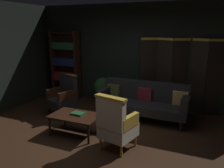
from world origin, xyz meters
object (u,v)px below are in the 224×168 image
Objects in this scene: folding_screen at (180,74)px; bookshelf at (66,64)px; coffee_table at (75,117)px; book_green_cloth at (78,113)px; armchair_gilt_accent at (116,124)px; armchair_wing_left at (63,96)px; potted_plant at (103,90)px; velvet_couch at (144,100)px.

folding_screen is 3.41m from bookshelf.
book_green_cloth reaches higher than coffee_table.
folding_screen is 2.01× the size of armchair_gilt_accent.
folding_screen is 2.66m from armchair_gilt_accent.
book_green_cloth is (0.88, -0.75, -0.05)m from armchair_wing_left.
armchair_wing_left is at bearing -150.37° from folding_screen.
coffee_table is at bearing -81.38° from potted_plant.
bookshelf is 0.97× the size of velvet_couch.
bookshelf is (-3.41, -0.12, 0.08)m from folding_screen.
armchair_gilt_accent reaches higher than potted_plant.
folding_screen is at bearing 29.63° from armchair_wing_left.
coffee_table is 0.09m from book_green_cloth.
velvet_couch is at bearing -15.31° from bookshelf.
folding_screen is at bearing 73.46° from armchair_gilt_accent.
armchair_wing_left reaches higher than potted_plant.
book_green_cloth is at bearing 58.20° from coffee_table.
coffee_table is (-1.04, -1.41, -0.08)m from velvet_couch.
bookshelf is 1.68m from armchair_wing_left.
armchair_wing_left is 1.15m from book_green_cloth.
armchair_gilt_accent is 2.47m from potted_plant.
folding_screen is at bearing 52.46° from coffee_table.
armchair_gilt_accent reaches higher than velvet_couch.
folding_screen reaches higher than book_green_cloth.
book_green_cloth is (-0.97, 0.28, -0.05)m from armchair_gilt_accent.
bookshelf is at bearing 121.05° from armchair_wing_left.
bookshelf is 2.86m from velvet_couch.
coffee_table is 0.96× the size of armchair_wing_left.
velvet_couch reaches higher than coffee_table.
armchair_wing_left is (-0.84, 0.80, 0.12)m from coffee_table.
folding_screen is at bearing 50.56° from velvet_couch.
velvet_couch is 1.65m from armchair_gilt_accent.
velvet_couch is 1.98m from armchair_wing_left.
armchair_gilt_accent is 1.30× the size of potted_plant.
coffee_table is (1.66, -2.15, -0.69)m from bookshelf.
book_green_cloth is (-1.71, -2.22, -0.55)m from folding_screen.
armchair_gilt_accent is 1.00× the size of armchair_wing_left.
potted_plant reaches higher than book_green_cloth.
potted_plant is at bearing 99.85° from book_green_cloth.
bookshelf reaches higher than potted_plant.
folding_screen reaches higher than coffee_table.
armchair_wing_left is (0.82, -1.35, -0.57)m from bookshelf.
coffee_table is 1.03m from armchair_gilt_accent.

